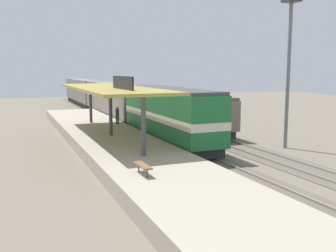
{
  "coord_description": "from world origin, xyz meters",
  "views": [
    {
      "loc": [
        -11.9,
        -29.55,
        6.01
      ],
      "look_at": [
        -1.38,
        -4.03,
        2.0
      ],
      "focal_mm": 41.2,
      "sensor_mm": 36.0,
      "label": 1
    }
  ],
  "objects_px": {
    "platform_bench": "(143,166)",
    "passenger_carriage_front": "(113,100)",
    "locomotive": "(169,115)",
    "person_waiting": "(117,114)",
    "passenger_carriage_rear": "(83,92)",
    "light_mast": "(290,38)",
    "freight_car": "(194,112)"
  },
  "relations": [
    {
      "from": "platform_bench",
      "to": "locomotive",
      "type": "bearing_deg",
      "value": 61.71
    },
    {
      "from": "person_waiting",
      "to": "passenger_carriage_rear",
      "type": "bearing_deg",
      "value": 85.54
    },
    {
      "from": "platform_bench",
      "to": "light_mast",
      "type": "distance_m",
      "value": 16.7
    },
    {
      "from": "platform_bench",
      "to": "locomotive",
      "type": "distance_m",
      "value": 12.7
    },
    {
      "from": "locomotive",
      "to": "passenger_carriage_front",
      "type": "height_order",
      "value": "locomotive"
    },
    {
      "from": "platform_bench",
      "to": "person_waiting",
      "type": "xyz_separation_m",
      "value": [
        3.5,
        17.86,
        0.51
      ]
    },
    {
      "from": "passenger_carriage_front",
      "to": "passenger_carriage_rear",
      "type": "bearing_deg",
      "value": 90.0
    },
    {
      "from": "light_mast",
      "to": "person_waiting",
      "type": "relative_size",
      "value": 6.84
    },
    {
      "from": "passenger_carriage_front",
      "to": "freight_car",
      "type": "xyz_separation_m",
      "value": [
        4.6,
        -13.34,
        -0.34
      ]
    },
    {
      "from": "platform_bench",
      "to": "light_mast",
      "type": "relative_size",
      "value": 0.15
    },
    {
      "from": "platform_bench",
      "to": "light_mast",
      "type": "bearing_deg",
      "value": 24.26
    },
    {
      "from": "platform_bench",
      "to": "passenger_carriage_rear",
      "type": "distance_m",
      "value": 50.31
    },
    {
      "from": "platform_bench",
      "to": "freight_car",
      "type": "height_order",
      "value": "freight_car"
    },
    {
      "from": "locomotive",
      "to": "light_mast",
      "type": "distance_m",
      "value": 11.0
    },
    {
      "from": "passenger_carriage_front",
      "to": "light_mast",
      "type": "distance_m",
      "value": 24.97
    },
    {
      "from": "passenger_carriage_rear",
      "to": "light_mast",
      "type": "bearing_deg",
      "value": -79.89
    },
    {
      "from": "platform_bench",
      "to": "passenger_carriage_front",
      "type": "distance_m",
      "value": 29.77
    },
    {
      "from": "passenger_carriage_rear",
      "to": "platform_bench",
      "type": "bearing_deg",
      "value": -96.85
    },
    {
      "from": "person_waiting",
      "to": "locomotive",
      "type": "bearing_deg",
      "value": -69.53
    },
    {
      "from": "locomotive",
      "to": "person_waiting",
      "type": "bearing_deg",
      "value": 110.47
    },
    {
      "from": "platform_bench",
      "to": "locomotive",
      "type": "relative_size",
      "value": 0.12
    },
    {
      "from": "locomotive",
      "to": "passenger_carriage_rear",
      "type": "relative_size",
      "value": 0.72
    },
    {
      "from": "locomotive",
      "to": "passenger_carriage_rear",
      "type": "height_order",
      "value": "locomotive"
    },
    {
      "from": "platform_bench",
      "to": "locomotive",
      "type": "height_order",
      "value": "locomotive"
    },
    {
      "from": "passenger_carriage_rear",
      "to": "light_mast",
      "type": "height_order",
      "value": "light_mast"
    },
    {
      "from": "locomotive",
      "to": "passenger_carriage_rear",
      "type": "distance_m",
      "value": 38.8
    },
    {
      "from": "locomotive",
      "to": "light_mast",
      "type": "xyz_separation_m",
      "value": [
        7.8,
        -4.93,
        5.99
      ]
    },
    {
      "from": "locomotive",
      "to": "person_waiting",
      "type": "xyz_separation_m",
      "value": [
        -2.5,
        6.71,
        -0.56
      ]
    },
    {
      "from": "platform_bench",
      "to": "person_waiting",
      "type": "height_order",
      "value": "person_waiting"
    },
    {
      "from": "light_mast",
      "to": "person_waiting",
      "type": "xyz_separation_m",
      "value": [
        -10.3,
        11.64,
        -6.54
      ]
    },
    {
      "from": "platform_bench",
      "to": "passenger_carriage_front",
      "type": "bearing_deg",
      "value": 78.37
    },
    {
      "from": "passenger_carriage_rear",
      "to": "freight_car",
      "type": "height_order",
      "value": "passenger_carriage_rear"
    }
  ]
}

